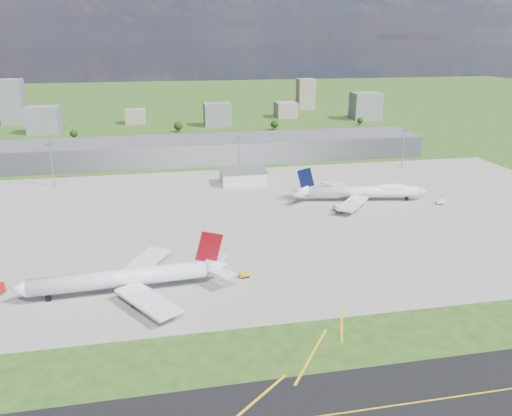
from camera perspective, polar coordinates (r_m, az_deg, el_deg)
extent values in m
plane|color=#274816|center=(346.44, -4.52, 4.97)|extent=(1400.00, 1400.00, 0.00)
cube|color=gray|center=(243.85, 0.88, -1.04)|extent=(360.00, 190.00, 0.08)
cube|color=gray|center=(359.27, -4.84, 6.69)|extent=(300.00, 42.00, 15.00)
cube|color=silver|center=(298.85, -1.49, 3.54)|extent=(26.00, 16.00, 8.00)
cylinder|color=gray|center=(313.67, -22.29, 4.46)|extent=(0.70, 0.70, 25.00)
cube|color=gray|center=(311.02, -22.58, 6.74)|extent=(3.50, 2.00, 1.20)
cylinder|color=gray|center=(311.10, -1.97, 5.77)|extent=(0.70, 0.70, 25.00)
cube|color=gray|center=(308.43, -2.00, 8.08)|extent=(3.50, 2.00, 1.20)
cylinder|color=gray|center=(345.51, 16.46, 6.34)|extent=(0.70, 0.70, 25.00)
cube|color=gray|center=(343.11, 16.66, 8.42)|extent=(3.50, 2.00, 1.20)
cylinder|color=white|center=(177.80, -15.32, -7.74)|extent=(59.34, 9.33, 6.11)
cone|color=white|center=(182.02, -25.55, -8.38)|extent=(5.42, 6.38, 6.11)
cone|color=white|center=(179.19, -4.49, -6.57)|extent=(8.47, 6.55, 6.11)
cube|color=maroon|center=(178.74, -15.92, -8.33)|extent=(48.52, 5.15, 1.32)
cube|color=white|center=(165.58, -12.25, -10.29)|extent=(22.16, 27.20, 0.92)
cube|color=white|center=(191.56, -12.65, -6.12)|extent=(20.15, 27.78, 0.92)
cube|color=maroon|center=(175.80, -5.37, -4.49)|extent=(10.16, 1.06, 12.31)
cylinder|color=#38383D|center=(169.88, -13.12, -10.31)|extent=(5.77, 3.56, 3.26)
cylinder|color=#38383D|center=(188.92, -13.32, -7.19)|extent=(5.77, 3.56, 3.26)
cube|color=black|center=(175.52, -13.19, -9.51)|extent=(1.69, 1.31, 2.55)
cube|color=black|center=(183.67, -13.27, -8.17)|extent=(1.69, 1.31, 2.55)
cube|color=black|center=(182.24, -22.66, -9.45)|extent=(1.69, 1.31, 2.55)
cylinder|color=white|center=(272.29, 12.15, 1.84)|extent=(59.43, 15.68, 5.93)
cone|color=white|center=(281.55, 18.50, 1.83)|extent=(5.70, 6.64, 5.93)
cone|color=white|center=(266.20, 5.14, 1.97)|extent=(8.53, 7.11, 5.93)
cube|color=#1C3E9A|center=(273.28, 12.51, 1.47)|extent=(48.33, 10.46, 1.24)
ellipsoid|color=white|center=(275.82, 15.29, 2.19)|extent=(19.69, 8.99, 5.33)
cube|color=white|center=(284.50, 9.78, 2.37)|extent=(17.38, 28.00, 0.86)
cube|color=white|center=(257.42, 10.99, 0.52)|extent=(23.62, 26.04, 0.86)
cube|color=#060E32|center=(264.54, 5.70, 3.42)|extent=(9.47, 2.05, 11.55)
cylinder|color=#38383D|center=(280.22, 10.71, 1.67)|extent=(5.69, 3.89, 3.06)
cylinder|color=#38383D|center=(288.08, 9.26, 2.23)|extent=(5.69, 3.89, 3.06)
cylinder|color=#38383D|center=(264.24, 11.47, 0.55)|extent=(5.69, 3.89, 3.06)
cylinder|color=#38383D|center=(254.21, 10.71, -0.14)|extent=(5.69, 3.89, 3.06)
cube|color=black|center=(276.20, 10.73, 1.29)|extent=(1.70, 1.39, 2.39)
cube|color=black|center=(268.21, 11.10, 0.74)|extent=(1.70, 1.39, 2.39)
cube|color=black|center=(280.05, 16.85, 1.04)|extent=(1.70, 1.39, 2.39)
cube|color=gold|center=(184.06, -1.31, -7.60)|extent=(3.93, 2.55, 1.48)
cube|color=black|center=(184.39, -1.30, -7.81)|extent=(3.39, 2.59, 0.70)
cube|color=silver|center=(254.80, 9.31, -0.02)|extent=(3.27, 5.83, 2.43)
cube|color=black|center=(255.20, 9.29, -0.28)|extent=(3.26, 5.03, 0.70)
cube|color=white|center=(279.48, 20.32, 0.68)|extent=(4.51, 2.24, 1.97)
cube|color=black|center=(279.77, 20.30, 0.48)|extent=(3.85, 2.32, 0.70)
cube|color=slate|center=(499.94, -23.08, 9.26)|extent=(28.00, 22.00, 24.00)
cube|color=gray|center=(530.13, -13.59, 10.16)|extent=(20.00, 18.00, 14.00)
cube|color=slate|center=(502.72, -4.45, 10.63)|extent=(26.00, 20.00, 22.00)
cube|color=gray|center=(556.71, 3.41, 11.15)|extent=(22.00, 24.00, 16.00)
cube|color=slate|center=(553.49, 12.43, 11.33)|extent=(30.00, 22.00, 28.00)
cube|color=slate|center=(565.76, -26.07, 10.86)|extent=(22.00, 20.00, 44.00)
cube|color=gray|center=(623.56, 5.69, 12.85)|extent=(20.00, 18.00, 36.00)
cylinder|color=#382314|center=(462.22, -20.07, 7.61)|extent=(0.70, 0.70, 3.00)
sphere|color=black|center=(461.63, -20.12, 8.02)|extent=(6.75, 6.75, 6.75)
cylinder|color=#382314|center=(471.57, -8.86, 8.77)|extent=(0.70, 0.70, 3.60)
sphere|color=black|center=(470.89, -8.89, 9.26)|extent=(8.10, 8.10, 8.10)
cylinder|color=#382314|center=(478.61, 2.12, 9.12)|extent=(0.70, 0.70, 3.40)
sphere|color=black|center=(477.97, 2.13, 9.57)|extent=(7.65, 7.65, 7.65)
cylinder|color=#382314|center=(515.64, 11.78, 9.42)|extent=(0.70, 0.70, 2.80)
sphere|color=black|center=(515.15, 11.81, 9.76)|extent=(6.30, 6.30, 6.30)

